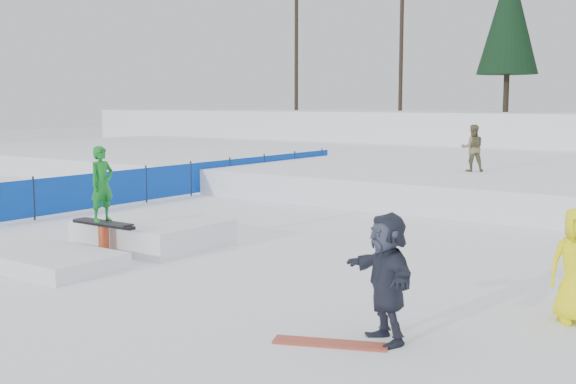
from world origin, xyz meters
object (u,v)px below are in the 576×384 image
Objects in this scene: walker_olive at (473,148)px; safety_fence at (191,179)px; spectator_dark at (387,277)px; jib_rail_feature at (127,237)px.

safety_fence is at bearing 2.03° from walker_olive.
safety_fence is 11.05× the size of walker_olive.
jib_rail_feature reaches higher than spectator_dark.
jib_rail_feature is at bearing -159.44° from spectator_dark.
safety_fence is 8.53m from jib_rail_feature.
jib_rail_feature is at bearing -55.46° from safety_fence.
walker_olive is 0.90× the size of spectator_dark.
walker_olive reaches higher than jib_rail_feature.
jib_rail_feature reaches higher than safety_fence.
walker_olive reaches higher than spectator_dark.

